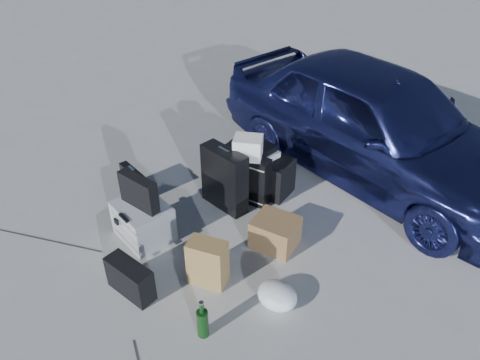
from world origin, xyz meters
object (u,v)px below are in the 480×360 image
pelican_case (143,221)px  suitcase_left (224,179)px  suitcase_right (249,179)px  cardboard_box (275,233)px  green_bottle (202,319)px  duffel_bag (256,171)px  car (374,122)px  briefcase (133,182)px

pelican_case → suitcase_left: (0.34, 0.80, 0.14)m
suitcase_right → cardboard_box: (0.57, -0.44, -0.12)m
pelican_case → green_bottle: 1.25m
pelican_case → suitcase_right: suitcase_right is taller
suitcase_left → duffel_bag: (0.08, 0.46, -0.13)m
suitcase_left → car: bearing=67.1°
pelican_case → cardboard_box: 1.21m
car → duffel_bag: car is taller
duffel_bag → green_bottle: bearing=-69.8°
briefcase → suitcase_left: 0.99m
briefcase → duffel_bag: duffel_bag is taller
suitcase_left → green_bottle: bearing=-49.2°
pelican_case → green_bottle: pelican_case is taller
suitcase_left → green_bottle: 1.58m
pelican_case → suitcase_right: bearing=79.6°
duffel_bag → suitcase_right: bearing=-74.4°
briefcase → duffel_bag: bearing=56.2°
car → suitcase_right: bearing=162.2°
car → suitcase_left: bearing=162.0°
car → cardboard_box: size_ratio=9.50×
briefcase → duffel_bag: (0.98, 0.83, 0.04)m
suitcase_right → cardboard_box: size_ratio=1.37×
suitcase_left → suitcase_right: suitcase_left is taller
suitcase_left → suitcase_right: bearing=65.8°
pelican_case → duffel_bag: duffel_bag is taller
suitcase_left → duffel_bag: size_ratio=0.83×
suitcase_left → green_bottle: (0.78, -1.37, -0.15)m
briefcase → green_bottle: (1.68, -1.00, 0.02)m
briefcase → green_bottle: 1.95m
duffel_bag → green_bottle: (0.70, -1.82, -0.02)m
pelican_case → cardboard_box: (1.06, 0.58, -0.04)m
car → pelican_case: 2.59m
car → suitcase_left: (-0.95, -1.40, -0.29)m
suitcase_right → green_bottle: 1.70m
suitcase_right → duffel_bag: 0.27m
suitcase_right → duffel_bag: (-0.07, 0.25, -0.07)m
car → suitcase_right: (-0.80, -1.19, -0.35)m
cardboard_box → duffel_bag: bearing=133.3°
cardboard_box → green_bottle: size_ratio=1.11×
briefcase → duffel_bag: size_ratio=0.49×
suitcase_right → green_bottle: suitcase_right is taller
car → green_bottle: size_ratio=10.54×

